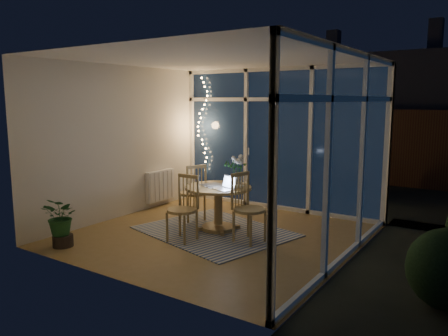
{
  "coord_description": "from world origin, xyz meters",
  "views": [
    {
      "loc": [
        3.61,
        -5.23,
        2.01
      ],
      "look_at": [
        -0.04,
        0.25,
        0.99
      ],
      "focal_mm": 35.0,
      "sensor_mm": 36.0,
      "label": 1
    }
  ],
  "objects_px": {
    "flower_vase": "(236,179)",
    "chair_left": "(192,192)",
    "chair_right": "(250,208)",
    "potted_plant": "(62,220)",
    "dining_table": "(218,208)",
    "laptop": "(223,182)",
    "chair_front": "(182,209)"
  },
  "relations": [
    {
      "from": "chair_left",
      "to": "potted_plant",
      "type": "bearing_deg",
      "value": 8.86
    },
    {
      "from": "chair_right",
      "to": "potted_plant",
      "type": "xyz_separation_m",
      "value": [
        -2.07,
        -1.58,
        -0.12
      ]
    },
    {
      "from": "dining_table",
      "to": "chair_left",
      "type": "relative_size",
      "value": 1.05
    },
    {
      "from": "dining_table",
      "to": "chair_front",
      "type": "xyz_separation_m",
      "value": [
        -0.13,
        -0.73,
        0.13
      ]
    },
    {
      "from": "chair_front",
      "to": "chair_left",
      "type": "bearing_deg",
      "value": 117.26
    },
    {
      "from": "chair_front",
      "to": "laptop",
      "type": "height_order",
      "value": "chair_front"
    },
    {
      "from": "dining_table",
      "to": "flower_vase",
      "type": "height_order",
      "value": "flower_vase"
    },
    {
      "from": "potted_plant",
      "to": "chair_front",
      "type": "bearing_deg",
      "value": 41.48
    },
    {
      "from": "dining_table",
      "to": "chair_front",
      "type": "height_order",
      "value": "chair_front"
    },
    {
      "from": "chair_front",
      "to": "flower_vase",
      "type": "distance_m",
      "value": 1.04
    },
    {
      "from": "chair_right",
      "to": "potted_plant",
      "type": "bearing_deg",
      "value": 137.51
    },
    {
      "from": "chair_right",
      "to": "potted_plant",
      "type": "height_order",
      "value": "chair_right"
    },
    {
      "from": "dining_table",
      "to": "chair_front",
      "type": "bearing_deg",
      "value": -99.94
    },
    {
      "from": "chair_right",
      "to": "flower_vase",
      "type": "xyz_separation_m",
      "value": [
        -0.51,
        0.44,
        0.3
      ]
    },
    {
      "from": "flower_vase",
      "to": "chair_left",
      "type": "bearing_deg",
      "value": 176.88
    },
    {
      "from": "laptop",
      "to": "flower_vase",
      "type": "relative_size",
      "value": 1.44
    },
    {
      "from": "laptop",
      "to": "potted_plant",
      "type": "relative_size",
      "value": 0.4
    },
    {
      "from": "chair_right",
      "to": "dining_table",
      "type": "bearing_deg",
      "value": 80.98
    },
    {
      "from": "potted_plant",
      "to": "chair_left",
      "type": "bearing_deg",
      "value": 72.27
    },
    {
      "from": "chair_right",
      "to": "chair_front",
      "type": "height_order",
      "value": "chair_right"
    },
    {
      "from": "laptop",
      "to": "chair_left",
      "type": "bearing_deg",
      "value": 175.31
    },
    {
      "from": "dining_table",
      "to": "potted_plant",
      "type": "relative_size",
      "value": 1.35
    },
    {
      "from": "dining_table",
      "to": "laptop",
      "type": "height_order",
      "value": "laptop"
    },
    {
      "from": "chair_left",
      "to": "chair_right",
      "type": "height_order",
      "value": "chair_right"
    },
    {
      "from": "dining_table",
      "to": "potted_plant",
      "type": "bearing_deg",
      "value": -126.78
    },
    {
      "from": "chair_right",
      "to": "chair_front",
      "type": "xyz_separation_m",
      "value": [
        -0.83,
        -0.49,
        -0.02
      ]
    },
    {
      "from": "dining_table",
      "to": "chair_left",
      "type": "bearing_deg",
      "value": 160.59
    },
    {
      "from": "potted_plant",
      "to": "chair_right",
      "type": "bearing_deg",
      "value": 37.42
    },
    {
      "from": "dining_table",
      "to": "chair_right",
      "type": "relative_size",
      "value": 1.01
    },
    {
      "from": "chair_left",
      "to": "chair_front",
      "type": "bearing_deg",
      "value": 56.95
    },
    {
      "from": "dining_table",
      "to": "laptop",
      "type": "relative_size",
      "value": 3.38
    },
    {
      "from": "chair_left",
      "to": "chair_right",
      "type": "bearing_deg",
      "value": 97.34
    }
  ]
}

